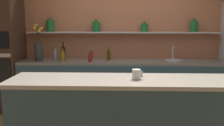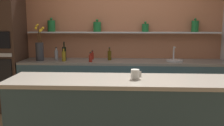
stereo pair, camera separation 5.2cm
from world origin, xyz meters
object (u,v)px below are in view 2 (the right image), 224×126
at_px(bottle_sauce_1, 92,56).
at_px(bottle_sauce_5, 91,58).
at_px(bottle_wine_0, 64,53).
at_px(flower_vase, 40,50).
at_px(sink_fixture, 175,60).
at_px(bottle_oil_4, 64,56).
at_px(bottle_oil_3, 110,55).
at_px(oven_tower, 3,55).
at_px(bottle_spirit_2, 56,55).
at_px(coffee_mug, 135,74).

height_order(bottle_sauce_1, bottle_sauce_5, bottle_sauce_5).
bearing_deg(bottle_wine_0, flower_vase, -175.85).
xyz_separation_m(sink_fixture, bottle_oil_4, (-1.94, -0.13, 0.07)).
bearing_deg(bottle_wine_0, bottle_oil_3, 5.67).
height_order(oven_tower, flower_vase, oven_tower).
height_order(bottle_oil_3, bottle_sauce_5, bottle_oil_3).
bearing_deg(bottle_oil_4, bottle_sauce_1, 27.18).
distance_m(oven_tower, bottle_sauce_1, 1.61).
bearing_deg(bottle_wine_0, bottle_spirit_2, 165.57).
relative_size(oven_tower, sink_fixture, 6.88).
relative_size(bottle_spirit_2, bottle_oil_4, 0.98).
height_order(oven_tower, sink_fixture, oven_tower).
relative_size(oven_tower, bottle_sauce_5, 11.97).
xyz_separation_m(oven_tower, flower_vase, (0.70, -0.06, 0.11)).
bearing_deg(oven_tower, bottle_sauce_5, -6.17).
xyz_separation_m(bottle_sauce_1, bottle_oil_4, (-0.47, -0.24, 0.02)).
distance_m(oven_tower, bottle_sauce_5, 1.62).
bearing_deg(coffee_mug, flower_vase, 131.99).
relative_size(sink_fixture, bottle_spirit_2, 1.27).
distance_m(oven_tower, flower_vase, 0.71).
xyz_separation_m(oven_tower, bottle_oil_3, (1.92, 0.05, 0.00)).
distance_m(bottle_sauce_1, bottle_oil_3, 0.33).
relative_size(bottle_spirit_2, coffee_mug, 2.13).
xyz_separation_m(sink_fixture, bottle_wine_0, (-1.95, -0.04, 0.10)).
bearing_deg(coffee_mug, bottle_sauce_5, 112.48).
height_order(sink_fixture, bottle_spirit_2, sink_fixture).
height_order(flower_vase, bottle_sauce_1, flower_vase).
bearing_deg(sink_fixture, bottle_spirit_2, -179.91).
bearing_deg(bottle_sauce_5, bottle_spirit_2, 163.97).
height_order(bottle_oil_4, bottle_sauce_5, bottle_oil_4).
xyz_separation_m(flower_vase, bottle_sauce_1, (0.91, 0.19, -0.13)).
distance_m(oven_tower, sink_fixture, 3.07).
bearing_deg(flower_vase, bottle_oil_3, 5.14).
bearing_deg(bottle_wine_0, bottle_sauce_1, 18.01).
bearing_deg(bottle_sauce_1, bottle_spirit_2, -169.53).
bearing_deg(bottle_sauce_1, flower_vase, -168.35).
bearing_deg(flower_vase, bottle_oil_4, -7.05).
bearing_deg(coffee_mug, bottle_spirit_2, 125.66).
xyz_separation_m(oven_tower, sink_fixture, (3.07, 0.01, -0.06)).
bearing_deg(bottle_oil_4, bottle_sauce_5, -7.06).
distance_m(flower_vase, sink_fixture, 2.38).
xyz_separation_m(bottle_oil_3, bottle_oil_4, (-0.79, -0.16, 0.00)).
distance_m(sink_fixture, bottle_wine_0, 1.95).
height_order(sink_fixture, coffee_mug, sink_fixture).
height_order(sink_fixture, bottle_oil_3, sink_fixture).
xyz_separation_m(bottle_spirit_2, coffee_mug, (1.33, -1.86, 0.06)).
bearing_deg(sink_fixture, bottle_oil_4, -176.22).
distance_m(oven_tower, coffee_mug, 2.95).
relative_size(bottle_oil_3, bottle_oil_4, 0.97).
bearing_deg(bottle_oil_3, oven_tower, -178.53).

